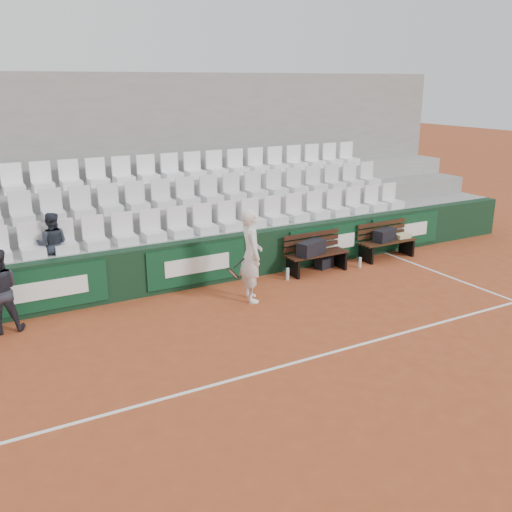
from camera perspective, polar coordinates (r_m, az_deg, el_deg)
The scene contains 20 objects.
ground at distance 9.16m, azimuth 5.15°, elevation -10.27°, with size 80.00×80.00×0.00m, color #9E4523.
court_baseline at distance 9.16m, azimuth 5.15°, elevation -10.25°, with size 18.00×0.06×0.01m, color white.
back_barrier at distance 12.24m, azimuth -5.06°, elevation -0.55°, with size 18.00×0.34×1.00m.
grandstand_tier_front at distance 12.77m, azimuth -6.51°, elevation 0.16°, with size 18.00×0.95×1.00m, color gray.
grandstand_tier_mid at distance 13.56m, azimuth -8.11°, elevation 2.09°, with size 18.00×0.95×1.45m, color gray.
grandstand_tier_back at distance 14.37m, azimuth -9.53°, elevation 3.80°, with size 18.00×0.95×1.90m, color #989895.
grandstand_rear_wall at distance 14.72m, azimuth -10.62°, elevation 9.02°, with size 18.00×0.30×4.40m, color gray.
seat_row_front at distance 12.40m, azimuth -6.32°, elevation 3.55°, with size 11.90×0.44×0.63m, color silver.
seat_row_mid at distance 13.17m, azimuth -8.02°, elevation 6.29°, with size 11.90×0.44×0.63m, color silver.
seat_row_back at distance 13.97m, azimuth -9.54°, elevation 8.72°, with size 11.90×0.44×0.63m, color white.
bench_left at distance 13.11m, azimuth 6.11°, elevation -0.64°, with size 1.50×0.56×0.45m, color #33190F.
bench_right at distance 14.41m, azimuth 12.94°, elevation 0.66°, with size 1.50×0.56×0.45m, color #341D0F.
sports_bag_left at distance 12.88m, azimuth 5.56°, elevation 0.82°, with size 0.72×0.31×0.31m, color black.
sports_bag_right at distance 14.29m, azimuth 12.73°, elevation 2.06°, with size 0.62×0.29×0.29m, color black.
towel at distance 14.68m, azimuth 14.43°, elevation 1.97°, with size 0.37×0.27×0.10m, color #C7BD80.
sports_bag_ground at distance 13.43m, azimuth 6.81°, elevation -0.65°, with size 0.42×0.26×0.26m, color black.
water_bottle_near at distance 12.55m, azimuth 3.17°, elevation -1.81°, with size 0.08×0.08×0.27m, color silver.
water_bottle_far at distance 13.59m, azimuth 10.35°, elevation -0.63°, with size 0.07×0.07×0.24m, color silver.
tennis_player at distance 11.15m, azimuth -0.50°, elevation 0.08°, with size 0.80×0.77×1.87m.
spectator_c at distance 11.60m, azimuth -19.91°, elevation 3.26°, with size 0.61×0.47×1.25m, color #202631.
Camera 1 is at (-4.66, -6.67, 4.20)m, focal length 40.00 mm.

